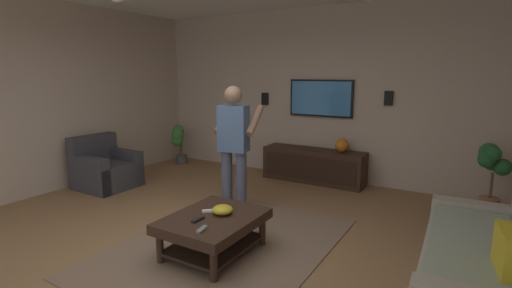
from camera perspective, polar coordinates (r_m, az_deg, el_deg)
name	(u,v)px	position (r m, az deg, el deg)	size (l,w,h in m)	color
ground_plane	(188,251)	(4.01, -10.41, -15.91)	(7.90, 7.90, 0.00)	olive
wall_back_tv	(316,95)	(6.48, 9.15, 7.51)	(0.10, 6.40, 2.87)	#BCA893
wall_side_far	(10,100)	(6.17, -33.59, 5.71)	(6.78, 0.10, 2.87)	#BCA893
area_rug	(226,245)	(4.07, -4.69, -15.24)	(2.74, 1.99, 0.01)	#7A604C
couch	(489,272)	(3.43, 32.15, -16.32)	(1.93, 0.92, 0.87)	#A89E8E
armchair	(106,170)	(6.38, -22.12, -3.73)	(0.80, 0.81, 0.82)	#38383D
coffee_table	(214,226)	(3.80, -6.55, -12.40)	(1.00, 0.80, 0.40)	#332116
media_console	(313,165)	(6.29, 8.80, -3.28)	(0.45, 1.70, 0.55)	#332116
tv	(321,98)	(6.35, 9.92, 6.95)	(0.05, 1.10, 0.62)	black
person_standing	(234,142)	(4.72, -3.37, 0.30)	(0.60, 0.61, 1.64)	#4C5166
potted_plant_tall	(492,169)	(5.62, 32.48, -3.20)	(0.32, 0.39, 0.92)	#9E6B4C
potted_plant_short	(178,139)	(7.59, -11.87, 0.81)	(0.33, 0.30, 0.78)	#4C4C51
bowl	(222,210)	(3.79, -5.17, -10.02)	(0.21, 0.21, 0.09)	gold
remote_white	(210,211)	(3.87, -7.15, -10.17)	(0.15, 0.04, 0.02)	white
remote_black	(198,220)	(3.67, -8.92, -11.40)	(0.15, 0.04, 0.02)	black
remote_grey	(202,229)	(3.45, -8.32, -12.86)	(0.15, 0.04, 0.02)	slate
vase_round	(342,145)	(6.10, 13.07, -0.19)	(0.22, 0.22, 0.22)	orange
wall_speaker_left	(389,98)	(6.05, 19.69, 6.64)	(0.06, 0.12, 0.22)	black
wall_speaker_right	(265,99)	(6.82, 1.39, 6.95)	(0.06, 0.12, 0.22)	black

